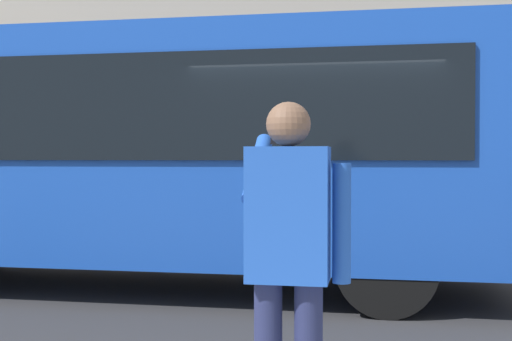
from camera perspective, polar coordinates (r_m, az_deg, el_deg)
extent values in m
plane|color=#2B2B2D|center=(7.74, 5.67, -10.64)|extent=(60.00, 60.00, 0.00)
cube|color=#1947AD|center=(8.27, -10.19, 1.96)|extent=(9.00, 2.50, 2.60)
cube|color=black|center=(7.12, -13.77, 5.30)|extent=(7.60, 0.06, 1.10)
cylinder|color=black|center=(8.91, 10.97, -5.84)|extent=(1.00, 0.28, 1.00)
cylinder|color=black|center=(6.73, 11.18, -8.11)|extent=(1.00, 0.28, 1.00)
cube|color=#1E4CAD|center=(3.26, 2.79, -3.76)|extent=(0.40, 0.24, 0.66)
sphere|color=brown|center=(3.25, 2.80, 3.99)|extent=(0.22, 0.22, 0.22)
cylinder|color=#1E4CAD|center=(3.24, 7.37, -4.51)|extent=(0.09, 0.09, 0.58)
cylinder|color=#1E4CAD|center=(3.43, 0.17, 0.17)|extent=(0.09, 0.48, 0.37)
cube|color=black|center=(3.56, 1.84, 3.42)|extent=(0.07, 0.01, 0.14)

